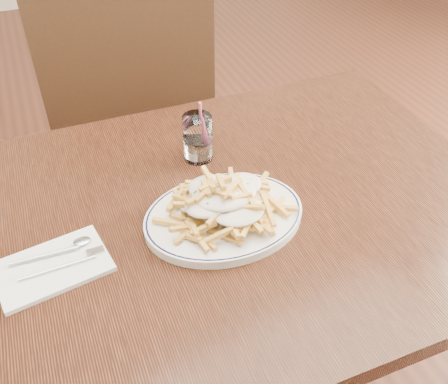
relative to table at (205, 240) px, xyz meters
name	(u,v)px	position (x,y,z in m)	size (l,w,h in m)	color
table	(205,240)	(0.00, 0.00, 0.00)	(1.20, 0.80, 0.75)	black
chair_far	(133,115)	(0.01, 0.69, -0.10)	(0.53, 0.53, 1.01)	#301D10
fries_plate	(224,216)	(0.03, -0.04, 0.09)	(0.31, 0.27, 0.02)	white
loaded_fries	(224,198)	(0.03, -0.04, 0.13)	(0.25, 0.21, 0.07)	gold
napkin	(53,267)	(-0.29, -0.04, 0.08)	(0.18, 0.12, 0.01)	white
cutlery	(51,262)	(-0.29, -0.04, 0.09)	(0.16, 0.06, 0.01)	silver
water_glass	(198,140)	(0.05, 0.17, 0.12)	(0.06, 0.06, 0.14)	white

